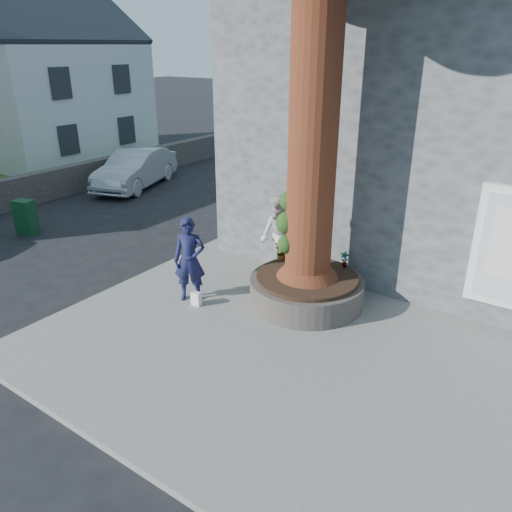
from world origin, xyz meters
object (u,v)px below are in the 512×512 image
Objects in this scene: car_silver at (135,169)px; planter at (306,289)px; a_board_sign at (26,217)px; woman at (278,236)px; man at (190,260)px.

planter is at bearing -43.63° from car_silver.
a_board_sign is at bearing -94.91° from car_silver.
woman reaches higher than a_board_sign.
car_silver is 5.52m from a_board_sign.
man is 0.41× the size of car_silver.
car_silver reaches higher than a_board_sign.
car_silver reaches higher than planter.
a_board_sign is at bearing -174.65° from planter.
woman reaches higher than man.
a_board_sign reaches higher than planter.
a_board_sign is at bearing 144.93° from man.
a_board_sign is (-7.39, -1.64, -0.53)m from woman.
woman is (-1.25, 0.83, 0.62)m from planter.
planter is 0.54× the size of car_silver.
man is at bearing -55.12° from car_silver.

